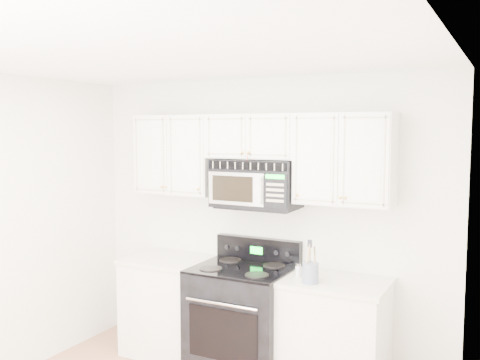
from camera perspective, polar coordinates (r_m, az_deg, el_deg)
The scene contains 9 objects.
room at distance 3.48m, azimuth -10.02°, elevation -8.54°, with size 3.51×3.51×2.61m.
base_cabinet_left at distance 5.30m, azimuth -7.20°, elevation -13.46°, with size 0.86×0.65×0.92m.
base_cabinet_right at distance 4.63m, azimuth 10.02°, elevation -16.33°, with size 0.86×0.65×0.92m.
range at distance 4.87m, azimuth 0.33°, elevation -14.43°, with size 0.84×0.76×1.14m.
upper_cabinets at distance 4.74m, azimuth 1.59°, elevation 2.96°, with size 2.44×0.37×0.75m.
microwave at distance 4.72m, azimuth 1.73°, elevation -0.36°, with size 0.76×0.43×0.42m.
utensil_crock at distance 4.33m, azimuth 7.52°, elevation -9.71°, with size 0.13×0.13×0.35m.
shaker_salt at distance 4.45m, azimuth 7.28°, elevation -9.81°, with size 0.04×0.04×0.10m.
shaker_pepper at distance 4.51m, azimuth 6.22°, elevation -9.52°, with size 0.05×0.05×0.11m.
Camera 1 is at (2.07, -2.68, 2.13)m, focal length 40.00 mm.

